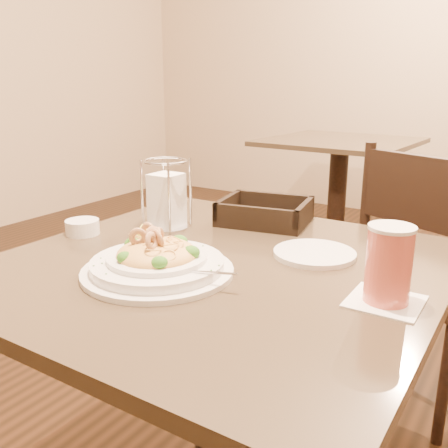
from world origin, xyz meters
The scene contains 9 objects.
main_table centered at (0.00, 0.00, 0.51)m, with size 0.90×0.90×0.75m.
background_table centered at (-0.57, 2.32, 0.51)m, with size 0.95×0.95×0.75m.
dining_chair_near centered at (0.28, 0.86, 0.50)m, with size 0.55×0.55×0.93m.
pasta_bowl centered at (-0.07, -0.12, 0.78)m, with size 0.34×0.31×0.10m.
drink_glass centered at (0.36, -0.01, 0.82)m, with size 0.12×0.12×0.14m.
bread_basket centered at (-0.06, 0.32, 0.77)m, with size 0.26×0.23×0.06m.
napkin_caddy centered at (-0.26, 0.14, 0.83)m, with size 0.11×0.11×0.18m.
side_plate centered at (0.16, 0.15, 0.76)m, with size 0.18×0.18×0.01m, color white.
butter_ramekin centered at (-0.40, -0.02, 0.77)m, with size 0.08×0.08×0.04m, color white.
Camera 1 is at (0.55, -0.84, 1.13)m, focal length 40.00 mm.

